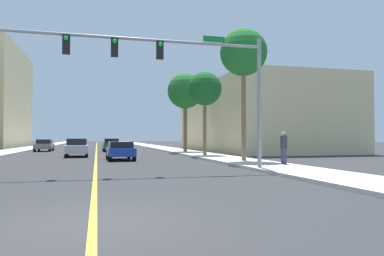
% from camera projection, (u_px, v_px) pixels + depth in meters
% --- Properties ---
extents(ground, '(192.00, 192.00, 0.00)m').
position_uv_depth(ground, '(96.00, 150.00, 47.61)').
color(ground, '#2D2D30').
extents(sidewalk_left, '(3.25, 168.00, 0.15)m').
position_uv_depth(sidewalk_left, '(21.00, 150.00, 45.31)').
color(sidewalk_left, beige).
rests_on(sidewalk_left, ground).
extents(sidewalk_right, '(3.25, 168.00, 0.15)m').
position_uv_depth(sidewalk_right, '(165.00, 149.00, 49.92)').
color(sidewalk_right, beige).
rests_on(sidewalk_right, ground).
extents(lane_marking_center, '(0.16, 144.00, 0.01)m').
position_uv_depth(lane_marking_center, '(96.00, 150.00, 47.61)').
color(lane_marking_center, yellow).
rests_on(lane_marking_center, ground).
extents(building_right_near, '(12.89, 24.82, 7.85)m').
position_uv_depth(building_right_near, '(255.00, 118.00, 44.32)').
color(building_right_near, beige).
rests_on(building_right_near, ground).
extents(traffic_signal_mast, '(11.94, 0.36, 6.45)m').
position_uv_depth(traffic_signal_mast, '(179.00, 65.00, 17.20)').
color(traffic_signal_mast, gray).
rests_on(traffic_signal_mast, sidewalk_right).
extents(palm_near, '(3.06, 3.06, 8.54)m').
position_uv_depth(palm_near, '(243.00, 53.00, 23.61)').
color(palm_near, brown).
rests_on(palm_near, sidewalk_right).
extents(palm_mid, '(2.87, 2.87, 7.07)m').
position_uv_depth(palm_mid, '(205.00, 89.00, 30.96)').
color(palm_mid, brown).
rests_on(palm_mid, sidewalk_right).
extents(palm_far, '(3.77, 3.77, 8.29)m').
position_uv_depth(palm_far, '(185.00, 91.00, 38.49)').
color(palm_far, brown).
rests_on(palm_far, sidewalk_right).
extents(car_silver, '(1.95, 4.49, 1.52)m').
position_uv_depth(car_silver, '(77.00, 147.00, 30.75)').
color(car_silver, '#BCBCC1').
rests_on(car_silver, ground).
extents(car_green, '(1.86, 3.92, 1.48)m').
position_uv_depth(car_green, '(111.00, 145.00, 41.67)').
color(car_green, '#196638').
rests_on(car_green, ground).
extents(car_blue, '(1.93, 4.35, 1.32)m').
position_uv_depth(car_blue, '(120.00, 150.00, 26.26)').
color(car_blue, '#1E389E').
rests_on(car_blue, ground).
extents(car_gray, '(1.81, 4.25, 1.37)m').
position_uv_depth(car_gray, '(44.00, 145.00, 42.31)').
color(car_gray, slate).
rests_on(car_gray, ground).
extents(pedestrian, '(0.38, 0.38, 1.80)m').
position_uv_depth(pedestrian, '(284.00, 148.00, 20.30)').
color(pedestrian, '#3F3859').
rests_on(pedestrian, sidewalk_right).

